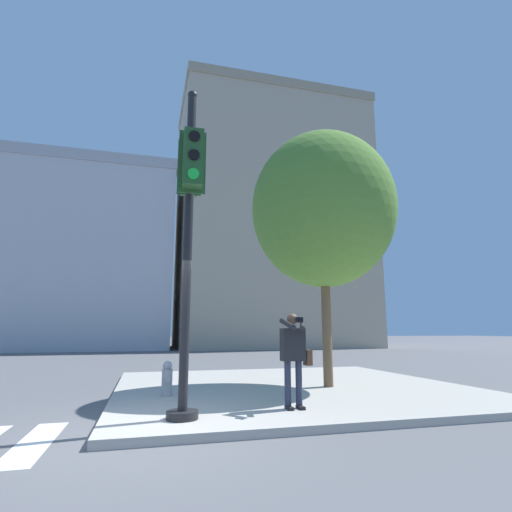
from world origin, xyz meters
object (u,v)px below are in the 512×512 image
(traffic_signal_pole, at_px, (189,213))
(street_tree, at_px, (323,210))
(person_photographer, at_px, (294,351))
(fire_hydrant, at_px, (167,379))

(traffic_signal_pole, distance_m, street_tree, 4.54)
(person_photographer, bearing_deg, street_tree, 53.37)
(traffic_signal_pole, height_order, person_photographer, traffic_signal_pole)
(street_tree, distance_m, fire_hydrant, 5.42)
(fire_hydrant, bearing_deg, person_photographer, -43.00)
(street_tree, height_order, fire_hydrant, street_tree)
(traffic_signal_pole, height_order, street_tree, street_tree)
(person_photographer, height_order, fire_hydrant, person_photographer)
(traffic_signal_pole, bearing_deg, fire_hydrant, 93.43)
(street_tree, bearing_deg, traffic_signal_pole, -144.13)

